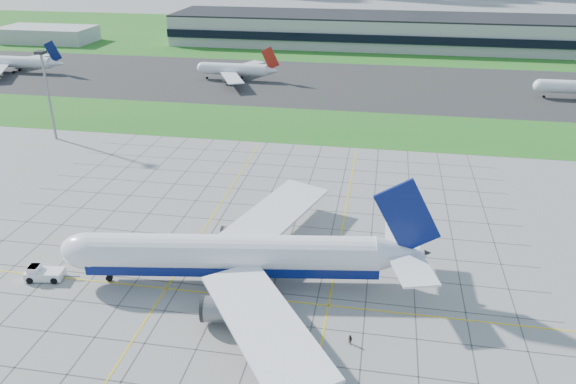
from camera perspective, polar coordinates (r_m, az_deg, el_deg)
name	(u,v)px	position (r m, az deg, el deg)	size (l,w,h in m)	color
ground	(226,288)	(98.57, -6.36, -9.64)	(1400.00, 1400.00, 0.00)	gray
grass_median	(303,125)	(178.18, 1.56, 6.79)	(700.00, 35.00, 0.04)	#25641C
asphalt_taxiway	(324,83)	(230.62, 3.63, 11.01)	(700.00, 75.00, 0.04)	#383838
grass_far	(346,37)	(337.96, 5.88, 15.43)	(700.00, 145.00, 0.04)	#25641C
apron_markings	(244,255)	(107.40, -4.53, -6.36)	(120.00, 130.00, 0.03)	#474744
terminal	(419,32)	(311.39, 13.19, 15.58)	(260.00, 43.00, 15.80)	#B7B7B2
service_block	(48,34)	(345.47, -23.24, 14.50)	(50.00, 25.00, 8.00)	#B7B7B2
light_mast	(46,85)	(175.48, -23.33, 9.98)	(2.50, 2.50, 25.60)	gray
airliner	(236,256)	(96.59, -5.35, -6.45)	(64.34, 64.75, 20.33)	white
pushback_tug	(43,273)	(108.53, -23.64, -7.57)	(9.55, 4.08, 2.62)	white
crew_near	(41,275)	(108.81, -23.80, -7.68)	(0.66, 0.43, 1.80)	black
crew_far	(350,340)	(86.41, 6.32, -14.70)	(0.78, 0.61, 1.61)	black
distant_jet_0	(9,61)	(275.80, -26.48, 11.78)	(45.80, 42.66, 14.08)	white
distant_jet_1	(236,69)	(234.57, -5.33, 12.31)	(32.10, 42.66, 14.08)	white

